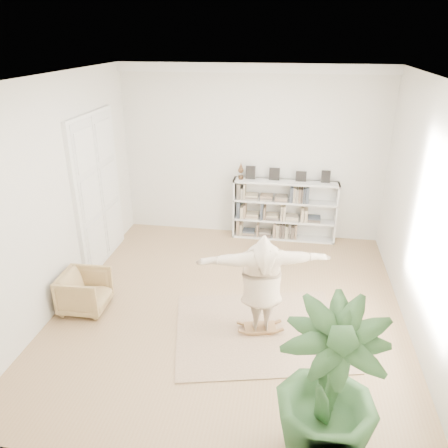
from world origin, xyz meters
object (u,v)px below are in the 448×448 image
(houseplant, at_px, (328,388))
(armchair, at_px, (85,292))
(rocker_board, at_px, (260,328))
(person, at_px, (262,281))
(bookshelf, at_px, (284,211))

(houseplant, bearing_deg, armchair, 149.73)
(armchair, bearing_deg, rocker_board, -94.87)
(rocker_board, bearing_deg, houseplant, -80.91)
(person, bearing_deg, bookshelf, -106.61)
(armchair, xyz_separation_m, person, (2.84, -0.14, 0.56))
(rocker_board, height_order, person, person)
(bookshelf, bearing_deg, rocker_board, -93.53)
(person, bearing_deg, houseplant, 99.09)
(rocker_board, distance_m, person, 0.82)
(rocker_board, bearing_deg, person, -13.08)
(person, bearing_deg, rocker_board, -13.08)
(rocker_board, bearing_deg, armchair, 164.16)
(houseplant, bearing_deg, rocker_board, 112.18)
(bookshelf, bearing_deg, person, -93.53)
(bookshelf, bearing_deg, armchair, -133.34)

